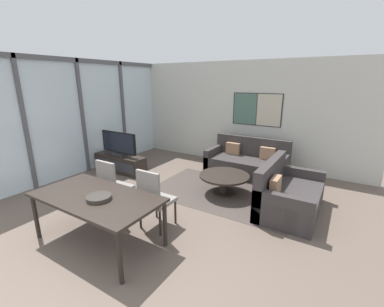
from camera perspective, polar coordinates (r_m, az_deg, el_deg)
The scene contains 13 objects.
ground_plane at distance 3.77m, azimuth -27.97°, elevation -23.61°, with size 24.00×24.00×0.00m, color brown.
wall_back at distance 7.30m, azimuth 9.94°, elevation 8.75°, with size 7.02×0.09×2.80m.
window_wall_left at distance 7.01m, azimuth -23.38°, elevation 8.46°, with size 0.07×5.44×2.80m.
area_rug at distance 5.51m, azimuth 7.04°, elevation -8.67°, with size 2.98×1.84×0.01m.
tv_console at distance 6.91m, azimuth -15.65°, elevation -2.10°, with size 1.47×0.43×0.44m.
television at distance 6.77m, azimuth -15.97°, elevation 2.10°, with size 1.14×0.20×0.60m.
sofa_main at distance 6.63m, azimuth 12.19°, elevation -2.05°, with size 1.93×0.94×0.90m.
sofa_side at distance 5.01m, azimuth 20.13°, elevation -8.71°, with size 0.94×1.60×0.90m.
coffee_table at distance 5.39m, azimuth 7.15°, elevation -5.72°, with size 1.03×1.03×0.41m.
dining_table at distance 3.91m, azimuth -20.48°, elevation -9.62°, with size 1.88×0.96×0.73m.
dining_chair_left at distance 4.68m, azimuth -17.27°, elevation -6.60°, with size 0.46×0.46×1.00m.
dining_chair_centre at distance 4.08m, azimuth -8.50°, elevation -9.46°, with size 0.46×0.46×1.00m.
fruit_bowl at distance 3.74m, azimuth -20.00°, elevation -9.14°, with size 0.33×0.33×0.06m.
Camera 1 is at (2.70, -1.30, 2.29)m, focal length 24.00 mm.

